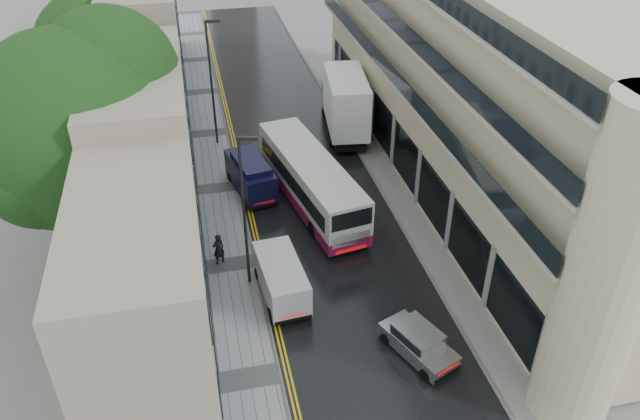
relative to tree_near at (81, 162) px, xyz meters
name	(u,v)px	position (x,y,z in m)	size (l,w,h in m)	color
road	(305,179)	(12.50, 7.50, -6.94)	(9.00, 85.00, 0.02)	black
left_sidewalk	(219,188)	(6.65, 7.50, -6.89)	(2.70, 85.00, 0.12)	gray
right_sidewalk	(381,170)	(17.90, 7.50, -6.89)	(1.80, 85.00, 0.12)	slate
old_shop_row	(149,95)	(3.05, 10.00, -0.95)	(4.50, 56.00, 12.00)	gray
modern_block	(469,77)	(22.80, 6.00, 0.05)	(8.00, 40.00, 14.00)	#BDB18C
tree_near	(81,162)	(0.00, 0.00, 0.00)	(10.56, 10.56, 13.89)	black
tree_far	(107,77)	(0.30, 13.00, -0.72)	(9.24, 9.24, 12.46)	black
cream_bus	(313,213)	(11.64, 0.94, -5.30)	(2.71, 11.92, 3.25)	beige
white_lorry	(331,115)	(15.37, 12.08, -4.52)	(2.75, 9.15, 4.81)	white
silver_hatchback	(427,368)	(14.26, -10.78, -6.20)	(1.69, 3.87, 1.45)	#ACADB1
white_van	(271,303)	(8.20, -5.52, -5.88)	(1.98, 4.63, 2.09)	silver
navy_van	(245,190)	(8.20, 4.89, -5.65)	(2.00, 5.00, 2.55)	black
pedestrian	(218,249)	(6.06, -0.53, -5.88)	(0.69, 0.45, 1.89)	black
lamp_post_near	(244,215)	(7.46, -2.50, -2.56)	(0.96, 0.21, 8.54)	black
lamp_post_far	(212,85)	(7.13, 14.03, -2.27)	(1.02, 0.23, 9.10)	black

